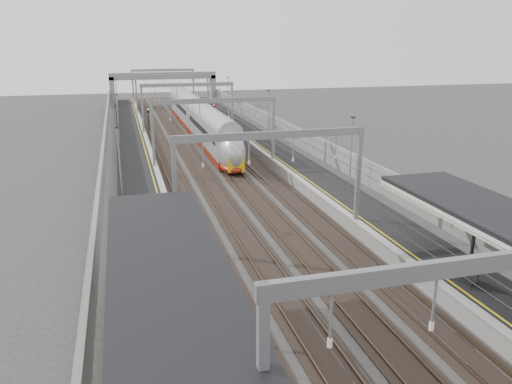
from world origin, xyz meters
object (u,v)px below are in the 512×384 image
signal_green (148,115)px  bench (463,275)px  overbridge (163,80)px  train (200,123)px

signal_green → bench: bearing=-77.9°
bench → signal_green: (-12.42, 57.77, 0.90)m
overbridge → train: bearing=-87.8°
overbridge → signal_green: overbridge is taller
overbridge → train: size_ratio=0.45×
train → signal_green: train is taller
overbridge → train: 38.70m
signal_green → train: bearing=-49.4°
bench → signal_green: size_ratio=0.49×
overbridge → bench: (7.22, -88.48, -3.79)m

